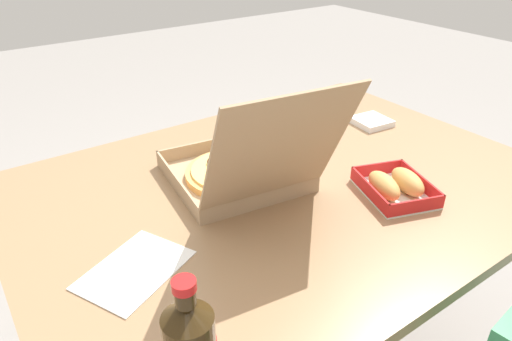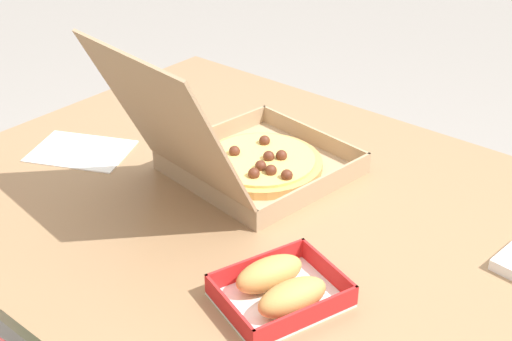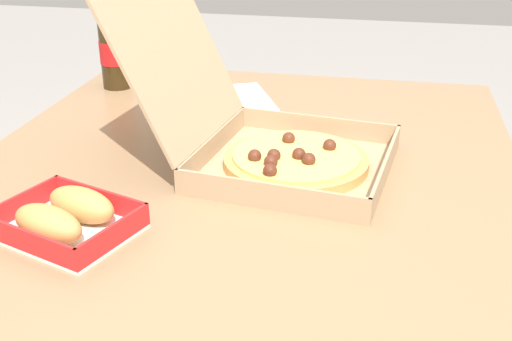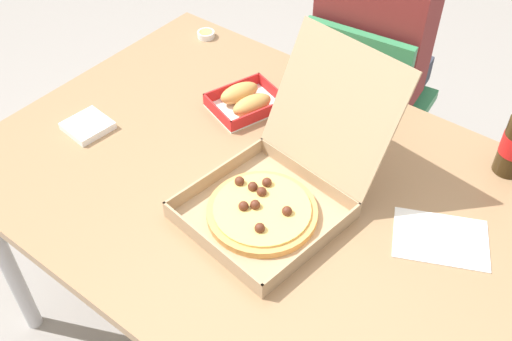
{
  "view_description": "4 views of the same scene",
  "coord_description": "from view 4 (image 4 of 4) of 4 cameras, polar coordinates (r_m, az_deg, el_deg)",
  "views": [
    {
      "loc": [
        0.67,
        0.81,
        1.36
      ],
      "look_at": [
        0.09,
        -0.01,
        0.8
      ],
      "focal_mm": 32.58,
      "sensor_mm": 36.0,
      "label": 1
    },
    {
      "loc": [
        -0.69,
        0.86,
        1.46
      ],
      "look_at": [
        0.04,
        -0.01,
        0.8
      ],
      "focal_mm": 47.63,
      "sensor_mm": 36.0,
      "label": 2
    },
    {
      "loc": [
        -0.92,
        -0.23,
        1.22
      ],
      "look_at": [
        0.04,
        -0.04,
        0.76
      ],
      "focal_mm": 44.51,
      "sensor_mm": 36.0,
      "label": 3
    },
    {
      "loc": [
        0.65,
        -0.83,
        1.78
      ],
      "look_at": [
        0.03,
        -0.03,
        0.79
      ],
      "focal_mm": 41.65,
      "sensor_mm": 36.0,
      "label": 4
    }
  ],
  "objects": [
    {
      "name": "dipping_sauce_cup",
      "position": [
        2.0,
        -4.83,
        12.92
      ],
      "size": [
        0.06,
        0.06,
        0.02
      ],
      "color": "white",
      "rests_on": "dining_table"
    },
    {
      "name": "bread_side_box",
      "position": [
        1.67,
        -1.0,
        6.76
      ],
      "size": [
        0.2,
        0.23,
        0.06
      ],
      "color": "white",
      "rests_on": "dining_table"
    },
    {
      "name": "ground_plane",
      "position": [
        2.07,
        -0.18,
        -15.24
      ],
      "size": [
        10.0,
        10.0,
        0.0
      ],
      "primitive_type": "plane",
      "color": "gray"
    },
    {
      "name": "paper_menu",
      "position": [
        1.41,
        17.31,
        -6.26
      ],
      "size": [
        0.25,
        0.23,
        0.0
      ],
      "primitive_type": "cube",
      "rotation": [
        0.0,
        0.0,
        0.44
      ],
      "color": "white",
      "rests_on": "dining_table"
    },
    {
      "name": "napkin_pile",
      "position": [
        1.67,
        -15.86,
        4.15
      ],
      "size": [
        0.12,
        0.12,
        0.02
      ],
      "primitive_type": "cube",
      "rotation": [
        0.0,
        0.0,
        -0.1
      ],
      "color": "white",
      "rests_on": "dining_table"
    },
    {
      "name": "diner_person",
      "position": [
        2.09,
        11.51,
        11.6
      ],
      "size": [
        0.38,
        0.43,
        1.15
      ],
      "color": "#333847",
      "rests_on": "ground_plane"
    },
    {
      "name": "chair",
      "position": [
        2.17,
        10.15,
        6.3
      ],
      "size": [
        0.44,
        0.44,
        0.83
      ],
      "color": "#338451",
      "rests_on": "ground_plane"
    },
    {
      "name": "dining_table",
      "position": [
        1.53,
        -0.23,
        -2.31
      ],
      "size": [
        1.37,
        1.0,
        0.74
      ],
      "color": "#997551",
      "rests_on": "ground_plane"
    },
    {
      "name": "pizza_box_open",
      "position": [
        1.37,
        1.92,
        -2.02
      ],
      "size": [
        0.38,
        0.51,
        0.34
      ],
      "color": "tan",
      "rests_on": "dining_table"
    }
  ]
}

